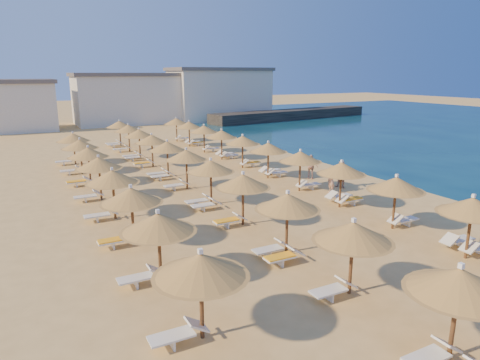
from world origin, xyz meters
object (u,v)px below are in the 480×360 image
beachgoer_c (311,167)px  beachgoer_a (331,181)px  parasol_row_east (283,152)px  beachgoer_b (342,174)px  jetty (292,114)px  parasol_row_west (198,161)px

beachgoer_c → beachgoer_a: bearing=-62.3°
parasol_row_east → beachgoer_a: bearing=-65.8°
parasol_row_east → beachgoer_b: bearing=-42.0°
beachgoer_b → jetty: bearing=120.5°
beachgoer_b → beachgoer_c: bearing=155.4°
parasol_row_west → beachgoer_a: 8.30m
beachgoer_a → beachgoer_c: 3.83m
jetty → parasol_row_west: parasol_row_west is taller
jetty → parasol_row_west: bearing=-139.8°
beachgoer_b → beachgoer_a: (-1.39, -0.66, -0.10)m
beachgoer_c → parasol_row_west: bearing=-132.0°
beachgoer_a → beachgoer_b: bearing=118.9°
parasol_row_east → beachgoer_a: (1.45, -3.22, -1.37)m
parasol_row_east → beachgoer_a: parasol_row_east is taller
parasol_row_west → jetty: bearing=48.5°
jetty → parasol_row_west: size_ratio=0.67×
jetty → beachgoer_b: bearing=-128.6°
parasol_row_west → beachgoer_b: bearing=-16.0°
beachgoer_b → beachgoer_c: 3.00m
parasol_row_west → beachgoer_b: (8.92, -2.56, -1.27)m
beachgoer_b → beachgoer_c: size_ratio=1.04×
parasol_row_east → beachgoer_c: size_ratio=26.09×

